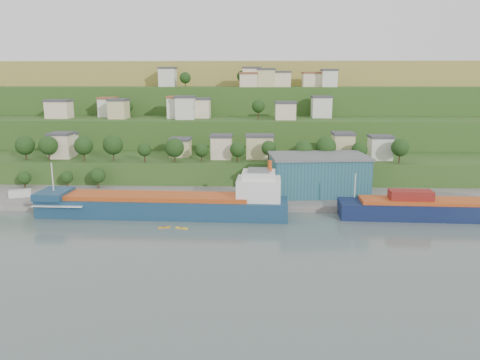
{
  "coord_description": "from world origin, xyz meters",
  "views": [
    {
      "loc": [
        19.21,
        -119.14,
        38.78
      ],
      "look_at": [
        14.38,
        15.0,
        9.74
      ],
      "focal_mm": 35.0,
      "sensor_mm": 36.0,
      "label": 1
    }
  ],
  "objects_px": {
    "cargo_ship_near": "(171,206)",
    "cargo_ship_far": "(453,210)",
    "kayak_orange": "(164,227)",
    "caravan": "(20,195)",
    "warehouse": "(318,174)"
  },
  "relations": [
    {
      "from": "warehouse",
      "to": "cargo_ship_near",
      "type": "bearing_deg",
      "value": -160.92
    },
    {
      "from": "cargo_ship_near",
      "to": "kayak_orange",
      "type": "distance_m",
      "value": 11.67
    },
    {
      "from": "cargo_ship_near",
      "to": "warehouse",
      "type": "distance_m",
      "value": 49.53
    },
    {
      "from": "caravan",
      "to": "cargo_ship_far",
      "type": "bearing_deg",
      "value": -28.24
    },
    {
      "from": "warehouse",
      "to": "kayak_orange",
      "type": "relative_size",
      "value": 9.79
    },
    {
      "from": "cargo_ship_near",
      "to": "kayak_orange",
      "type": "bearing_deg",
      "value": -87.24
    },
    {
      "from": "warehouse",
      "to": "caravan",
      "type": "distance_m",
      "value": 95.95
    },
    {
      "from": "cargo_ship_far",
      "to": "kayak_orange",
      "type": "bearing_deg",
      "value": -169.71
    },
    {
      "from": "cargo_ship_near",
      "to": "cargo_ship_far",
      "type": "distance_m",
      "value": 80.37
    },
    {
      "from": "cargo_ship_far",
      "to": "kayak_orange",
      "type": "relative_size",
      "value": 17.78
    },
    {
      "from": "cargo_ship_far",
      "to": "kayak_orange",
      "type": "distance_m",
      "value": 81.07
    },
    {
      "from": "kayak_orange",
      "to": "warehouse",
      "type": "bearing_deg",
      "value": 19.78
    },
    {
      "from": "cargo_ship_near",
      "to": "kayak_orange",
      "type": "xyz_separation_m",
      "value": [
        0.15,
        -11.35,
        -2.7
      ]
    },
    {
      "from": "cargo_ship_near",
      "to": "kayak_orange",
      "type": "relative_size",
      "value": 21.54
    },
    {
      "from": "cargo_ship_near",
      "to": "cargo_ship_far",
      "type": "height_order",
      "value": "cargo_ship_near"
    }
  ]
}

